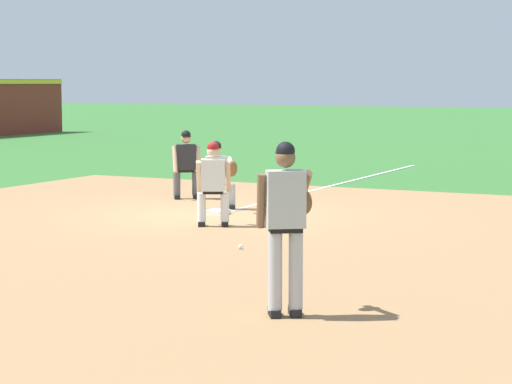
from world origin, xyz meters
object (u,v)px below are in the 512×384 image
Objects in this scene: first_base_bag at (217,212)px; first_baseman at (217,172)px; baseball at (240,247)px; pitcher at (286,218)px; umpire at (186,162)px; baserunner at (213,181)px.

first_baseman is at bearing 28.07° from first_base_bag.
first_baseman is at bearing 32.57° from baseball.
baseball is at bearing 33.60° from pitcher.
first_base_bag is 2.74m from umpire.
baserunner is (-1.39, -0.67, 0.75)m from first_base_bag.
first_base_bag is at bearing -137.13° from umpire.
first_base_bag is 5.14× the size of baseball.
pitcher is at bearing -146.40° from baseball.
baserunner reaches higher than first_baseman.
pitcher is (-3.57, -2.37, 1.02)m from baseball.
pitcher reaches higher than first_baseman.
baseball is 2.51m from baserunner.
first_base_bag is 0.98m from first_baseman.
umpire is (8.78, 6.32, -0.27)m from pitcher.
umpire is at bearing 36.56° from baserunner.
first_baseman is at bearing -131.96° from umpire.
first_base_bag is at bearing 33.49° from pitcher.
baserunner is at bearing -153.52° from first_baseman.
pitcher is at bearing -144.73° from baserunner.
pitcher reaches higher than umpire.
baserunner reaches higher than baseball.
baseball is at bearing -146.64° from first_base_bag.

